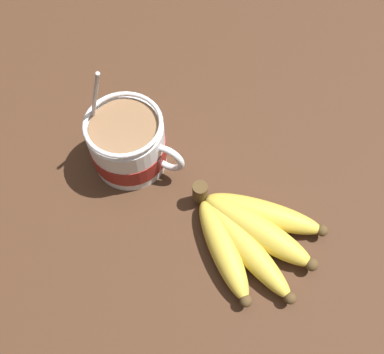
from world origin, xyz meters
TOP-DOWN VIEW (x-y plane):
  - table at (0.00, 0.00)cm, footprint 130.17×130.17cm
  - coffee_mug at (-2.61, -2.41)cm, footprint 15.24×10.44cm
  - banana_bunch at (16.78, -6.82)cm, footprint 18.10×15.17cm

SIDE VIEW (x-z plane):
  - table at x=0.00cm, z-range 0.00..2.85cm
  - banana_bunch at x=16.78cm, z-range 2.50..6.73cm
  - coffee_mug at x=-2.61cm, z-range -1.67..15.43cm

